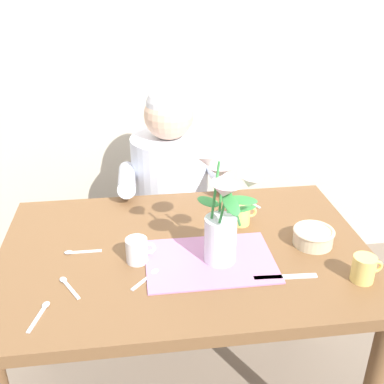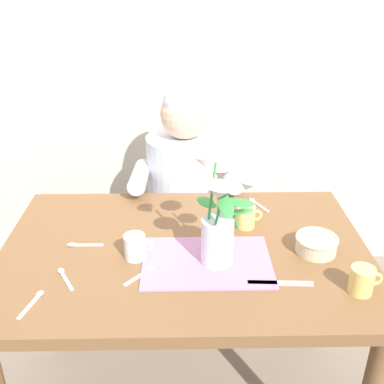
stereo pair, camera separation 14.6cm
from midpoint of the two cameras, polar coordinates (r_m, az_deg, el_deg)
The scene contains 15 objects.
wood_panel_backdrop at distance 2.33m, azimuth -6.07°, elevation 18.45°, with size 4.00×0.10×2.50m, color beige.
dining_table at distance 1.57m, azimuth -3.58°, elevation -10.04°, with size 1.20×0.80×0.74m.
seated_person at distance 2.13m, azimuth -4.61°, elevation -1.88°, with size 0.45×0.47×1.14m.
striped_placemat at distance 1.45m, azimuth -0.69°, elevation -8.63°, with size 0.40×0.28×0.01m, color #B275A3.
flower_vase at distance 1.37m, azimuth 0.73°, elevation -3.15°, with size 0.21×0.26×0.36m.
ceramic_bowl at distance 1.55m, azimuth 12.23°, elevation -5.46°, with size 0.14×0.14×0.06m.
dinner_knife at distance 1.40m, azimuth 8.56°, elevation -10.48°, with size 0.19×0.02×0.01m, color silver.
tea_cup at distance 1.63m, azimuth 3.54°, elevation -2.76°, with size 0.09×0.07×0.08m.
coffee_cup at distance 1.42m, azimuth 17.81°, elevation -9.14°, with size 0.09×0.07×0.08m.
ceramic_mug at distance 1.45m, azimuth -9.72°, elevation -7.22°, with size 0.09×0.07×0.08m.
spoon_0 at distance 1.40m, azimuth -8.36°, elevation -10.38°, with size 0.09×0.10×0.01m.
spoon_1 at distance 1.55m, azimuth -16.78°, elevation -7.22°, with size 0.12×0.02×0.01m.
spoon_2 at distance 1.80m, azimuth 4.43°, elevation -1.03°, with size 0.07×0.11×0.01m.
spoon_3 at distance 1.35m, azimuth -21.25°, elevation -13.76°, with size 0.05×0.12×0.01m.
spoon_4 at distance 1.42m, azimuth -18.20°, elevation -10.92°, with size 0.07×0.11×0.01m.
Camera 1 is at (-0.14, -1.25, 1.58)m, focal length 42.98 mm.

